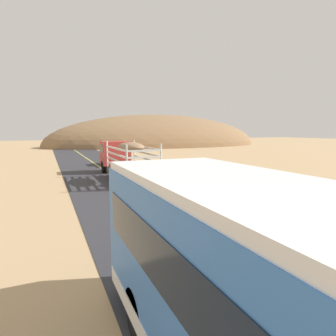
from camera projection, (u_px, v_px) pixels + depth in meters
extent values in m
cube|color=#B2332D|center=(115.00, 153.00, 26.40)|extent=(2.50, 2.20, 2.20)
cube|color=#192333|center=(115.00, 148.00, 26.34)|extent=(2.53, 1.54, 0.70)
cube|color=brown|center=(131.00, 172.00, 21.63)|extent=(2.50, 6.40, 0.24)
cylinder|color=silver|center=(107.00, 154.00, 23.86)|extent=(0.12, 0.12, 2.20)
cylinder|color=silver|center=(134.00, 153.00, 24.80)|extent=(0.12, 0.12, 2.20)
cylinder|color=silver|center=(127.00, 161.00, 18.15)|extent=(0.12, 0.12, 2.20)
cylinder|color=silver|center=(161.00, 160.00, 19.09)|extent=(0.12, 0.12, 2.20)
cube|color=silver|center=(116.00, 166.00, 21.08)|extent=(0.08, 6.30, 0.12)
cube|color=silver|center=(146.00, 164.00, 22.04)|extent=(0.08, 6.30, 0.12)
cube|color=silver|center=(144.00, 170.00, 18.69)|extent=(2.40, 0.08, 0.12)
cube|color=silver|center=(115.00, 160.00, 21.02)|extent=(0.08, 6.30, 0.12)
cube|color=silver|center=(146.00, 159.00, 21.98)|extent=(0.08, 6.30, 0.12)
cube|color=silver|center=(144.00, 164.00, 18.63)|extent=(2.40, 0.08, 0.12)
cube|color=silver|center=(115.00, 154.00, 20.97)|extent=(0.08, 6.30, 0.12)
cube|color=silver|center=(146.00, 153.00, 21.92)|extent=(0.08, 6.30, 0.12)
cube|color=silver|center=(144.00, 157.00, 18.57)|extent=(2.40, 0.08, 0.12)
cube|color=silver|center=(115.00, 148.00, 20.91)|extent=(0.08, 6.30, 0.12)
cube|color=silver|center=(146.00, 148.00, 21.86)|extent=(0.08, 6.30, 0.12)
cube|color=silver|center=(144.00, 151.00, 18.51)|extent=(2.40, 0.08, 0.12)
ellipsoid|color=#8C6B4C|center=(131.00, 147.00, 21.37)|extent=(1.75, 3.84, 0.70)
cylinder|color=black|center=(104.00, 167.00, 26.14)|extent=(0.32, 1.10, 1.10)
cylinder|color=black|center=(127.00, 166.00, 26.99)|extent=(0.32, 1.10, 1.10)
cylinder|color=black|center=(122.00, 178.00, 20.06)|extent=(0.32, 1.10, 1.10)
cylinder|color=black|center=(150.00, 176.00, 20.92)|extent=(0.32, 1.10, 1.10)
cylinder|color=black|center=(140.00, 314.00, 5.27)|extent=(0.30, 1.00, 1.00)
cylinder|color=black|center=(236.00, 288.00, 6.14)|extent=(0.30, 1.00, 1.00)
cube|color=silver|center=(112.00, 160.00, 31.92)|extent=(1.80, 4.40, 0.70)
cube|color=#192333|center=(112.00, 155.00, 31.92)|extent=(1.53, 2.20, 0.60)
cylinder|color=black|center=(103.00, 161.00, 32.83)|extent=(0.22, 0.66, 0.66)
cylinder|color=black|center=(116.00, 161.00, 33.46)|extent=(0.22, 0.66, 0.66)
cylinder|color=black|center=(107.00, 164.00, 30.43)|extent=(0.22, 0.66, 0.66)
cylinder|color=black|center=(122.00, 163.00, 31.06)|extent=(0.22, 0.66, 0.66)
ellipsoid|color=olive|center=(159.00, 146.00, 72.75)|extent=(56.40, 25.50, 15.72)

